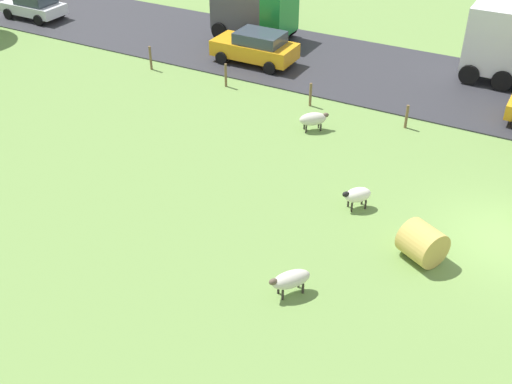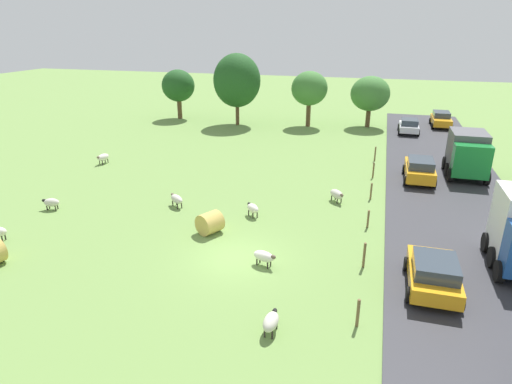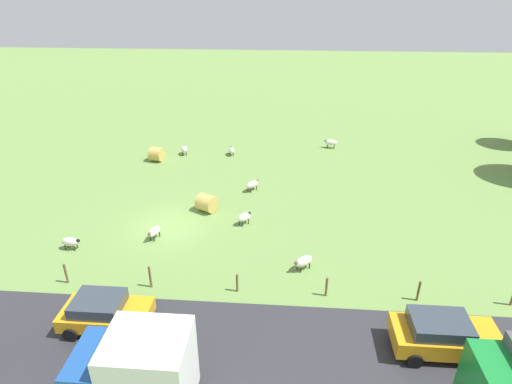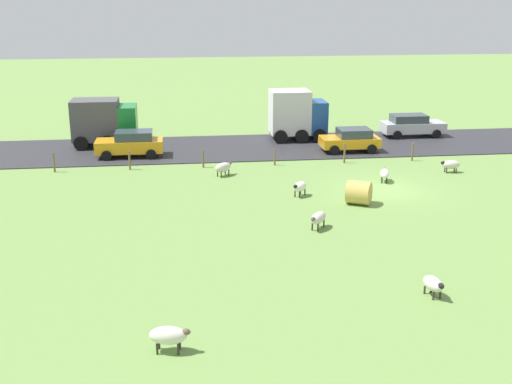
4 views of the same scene
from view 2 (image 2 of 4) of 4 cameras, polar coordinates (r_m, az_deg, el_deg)
The scene contains 25 objects.
ground_plane at distance 21.31m, azimuth -2.56°, elevation -8.51°, with size 160.00×160.00×0.00m, color #6B8E47.
road_strip at distance 21.01m, azimuth 27.60°, elevation -11.54°, with size 8.00×80.00×0.06m, color #2D2D33.
sheep_0 at distance 20.35m, azimuth 1.07°, elevation -8.44°, with size 1.22×0.77×0.74m.
sheep_1 at distance 27.15m, azimuth -10.38°, elevation -0.91°, with size 1.24×1.11×0.77m.
sheep_3 at distance 25.35m, azimuth -0.44°, elevation -2.15°, with size 1.03×1.02×0.78m.
sheep_4 at distance 16.40m, azimuth 1.97°, elevation -16.63°, with size 0.57×1.17×0.75m.
sheep_5 at distance 29.10m, azimuth -25.28°, elevation -1.25°, with size 1.10×0.70×0.73m.
sheep_6 at distance 27.94m, azimuth 10.55°, elevation -0.29°, with size 1.16×1.22×0.79m.
sheep_7 at distance 37.29m, azimuth -19.43°, elevation 4.32°, with size 0.71×1.26×0.81m.
hay_bale_0 at distance 23.50m, azimuth -6.07°, elevation -4.05°, with size 1.18×1.18×1.15m, color tan.
tree_0 at distance 48.91m, azimuth -2.52°, elevation 14.40°, with size 5.15×5.15×7.76m.
tree_1 at distance 53.40m, azimuth -10.17°, elevation 13.54°, with size 3.83×3.83×5.72m.
tree_2 at distance 48.59m, azimuth 7.02°, elevation 13.31°, with size 3.90×3.90×5.96m.
tree_4 at distance 49.51m, azimuth 14.75°, elevation 12.36°, with size 4.17×4.17×5.48m.
fence_post_0 at distance 17.05m, azimuth 13.24°, elevation -15.20°, with size 0.12×0.12×1.16m, color brown.
fence_post_1 at distance 20.77m, azimuth 14.01°, elevation -8.05°, with size 0.12×0.12×1.25m, color brown.
fence_post_2 at distance 24.78m, azimuth 14.50°, elevation -3.45°, with size 0.12×0.12×1.03m, color brown.
fence_post_3 at distance 28.85m, azimuth 14.87°, elevation 0.10°, with size 0.12×0.12×1.09m, color brown.
fence_post_4 at distance 33.01m, azimuth 15.15°, elevation 2.77°, with size 0.12×0.12×1.14m, color brown.
fence_post_5 at distance 37.23m, azimuth 15.36°, elevation 4.85°, with size 0.12×0.12×1.21m, color brown.
truck_1 at distance 35.26m, azimuth 26.01°, elevation 4.56°, with size 2.72×4.32×3.22m.
car_0 at distance 52.49m, azimuth 23.12°, elevation 8.81°, with size 2.09×4.43×1.59m.
car_2 at distance 33.17m, azimuth 20.69°, elevation 2.85°, with size 2.13×4.27×1.65m.
car_3 at distance 19.84m, azimuth 22.28°, elevation -9.80°, with size 2.16×3.86×1.52m.
car_4 at distance 47.95m, azimuth 19.43°, elevation 8.21°, with size 2.06×3.86×1.49m.
Camera 2 is at (6.00, -17.55, 10.50)m, focal length 30.48 mm.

